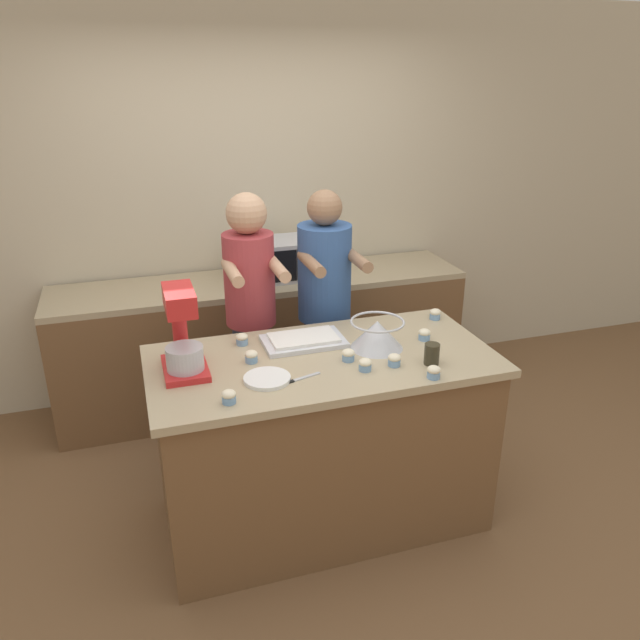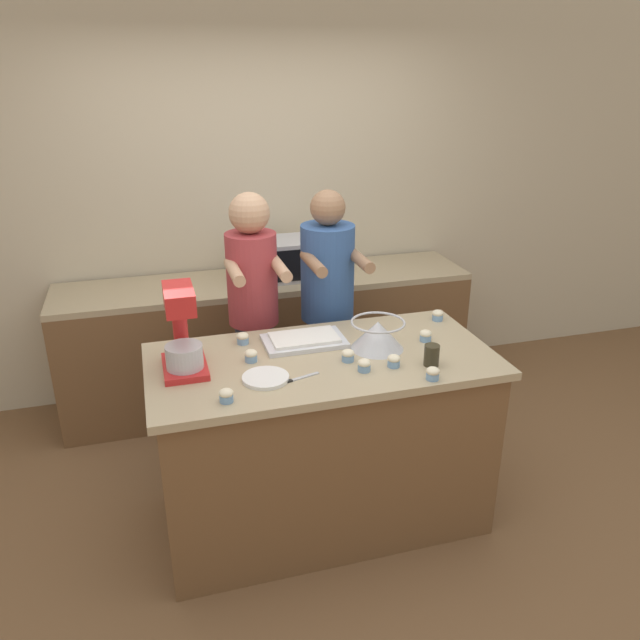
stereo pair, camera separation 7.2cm
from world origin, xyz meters
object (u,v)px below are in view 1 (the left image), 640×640
at_px(mixing_bowl, 377,333).
at_px(baking_tray, 304,340).
at_px(cupcake_0, 348,355).
at_px(cupcake_7, 424,334).
at_px(person_right, 325,319).
at_px(microwave_oven, 273,260).
at_px(stand_mixer, 182,336).
at_px(cupcake_5, 434,372).
at_px(small_plate, 267,379).
at_px(cupcake_1, 229,396).
at_px(person_left, 252,324).
at_px(cupcake_6, 365,365).
at_px(cupcake_2, 435,314).
at_px(cupcake_3, 242,339).
at_px(knife, 297,380).
at_px(drinking_glass, 432,354).
at_px(cupcake_8, 394,360).
at_px(cupcake_4, 251,356).

distance_m(mixing_bowl, baking_tray, 0.38).
distance_m(cupcake_0, cupcake_7, 0.47).
bearing_deg(person_right, microwave_oven, 101.57).
bearing_deg(mixing_bowl, cupcake_0, -152.58).
relative_size(stand_mixer, cupcake_5, 6.63).
relative_size(small_plate, cupcake_1, 3.46).
distance_m(person_left, baking_tray, 0.51).
bearing_deg(cupcake_7, cupcake_6, -151.19).
bearing_deg(cupcake_2, cupcake_7, -127.90).
bearing_deg(microwave_oven, cupcake_3, -111.52).
xyz_separation_m(stand_mixer, cupcake_3, (0.31, 0.21, -0.15)).
height_order(mixing_bowl, cupcake_0, mixing_bowl).
xyz_separation_m(knife, cupcake_0, (0.29, 0.12, 0.03)).
height_order(person_right, cupcake_0, person_right).
xyz_separation_m(drinking_glass, cupcake_6, (-0.33, 0.03, -0.02)).
height_order(small_plate, knife, small_plate).
height_order(baking_tray, small_plate, baking_tray).
bearing_deg(cupcake_2, microwave_oven, 121.55).
relative_size(microwave_oven, cupcake_6, 7.68).
bearing_deg(person_right, stand_mixer, -145.29).
height_order(stand_mixer, mixing_bowl, stand_mixer).
distance_m(knife, cupcake_6, 0.33).
height_order(person_left, drinking_glass, person_left).
height_order(drinking_glass, cupcake_7, drinking_glass).
relative_size(person_left, drinking_glass, 16.04).
xyz_separation_m(small_plate, cupcake_8, (0.61, -0.04, 0.02)).
bearing_deg(cupcake_0, cupcake_4, 164.10).
relative_size(stand_mixer, cupcake_4, 6.63).
height_order(person_left, cupcake_2, person_left).
bearing_deg(baking_tray, knife, -110.86).
relative_size(cupcake_6, cupcake_8, 1.00).
distance_m(stand_mixer, cupcake_2, 1.42).
distance_m(baking_tray, knife, 0.40).
bearing_deg(mixing_bowl, person_right, 95.95).
height_order(cupcake_2, cupcake_6, same).
bearing_deg(person_right, cupcake_3, -145.30).
height_order(cupcake_1, cupcake_8, same).
bearing_deg(stand_mixer, small_plate, -30.89).
xyz_separation_m(mixing_bowl, cupcake_3, (-0.64, 0.24, -0.05)).
height_order(mixing_bowl, small_plate, mixing_bowl).
bearing_deg(cupcake_5, cupcake_3, 140.49).
height_order(small_plate, cupcake_1, cupcake_1).
relative_size(small_plate, cupcake_4, 3.46).
bearing_deg(knife, cupcake_0, 22.18).
relative_size(knife, cupcake_8, 3.50).
distance_m(person_left, mixing_bowl, 0.83).
distance_m(small_plate, cupcake_2, 1.14).
distance_m(person_right, cupcake_0, 0.75).
xyz_separation_m(stand_mixer, cupcake_2, (1.40, 0.22, -0.15)).
relative_size(microwave_oven, knife, 2.20).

